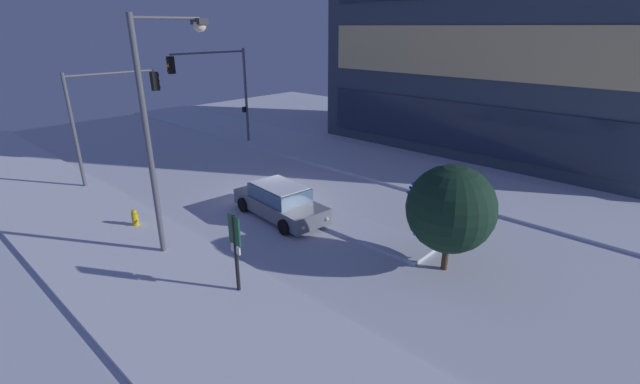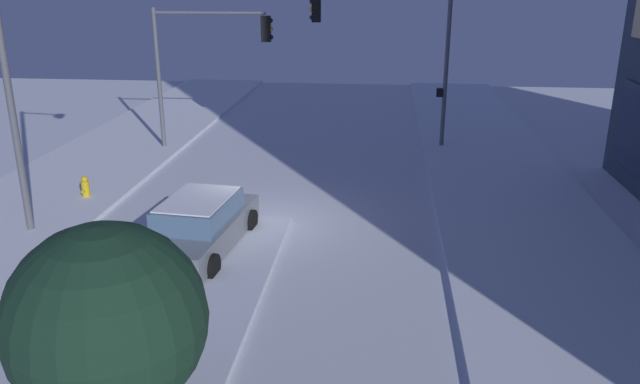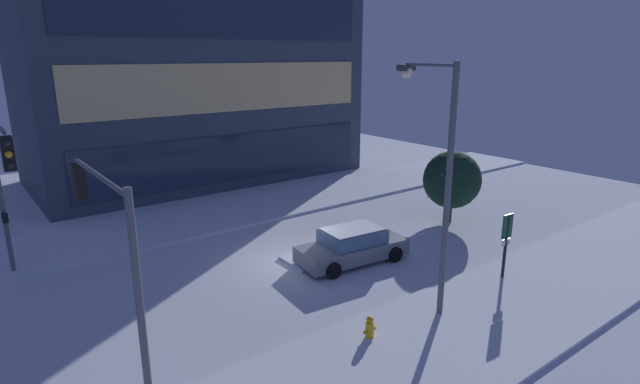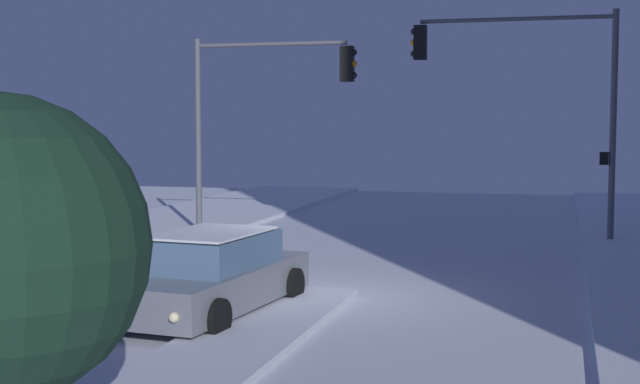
% 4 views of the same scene
% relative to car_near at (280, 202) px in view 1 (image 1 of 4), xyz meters
% --- Properties ---
extents(ground, '(52.00, 52.00, 0.00)m').
position_rel_car_near_xyz_m(ground, '(-2.08, 1.40, -0.71)').
color(ground, silver).
extents(curb_strip_near, '(52.00, 5.20, 0.14)m').
position_rel_car_near_xyz_m(curb_strip_near, '(-2.08, -6.31, -0.64)').
color(curb_strip_near, silver).
rests_on(curb_strip_near, ground).
extents(curb_strip_far, '(52.00, 5.20, 0.14)m').
position_rel_car_near_xyz_m(curb_strip_far, '(-2.08, 9.12, -0.64)').
color(curb_strip_far, silver).
rests_on(curb_strip_far, ground).
extents(median_strip, '(9.00, 1.80, 0.14)m').
position_rel_car_near_xyz_m(median_strip, '(2.15, 1.24, -0.64)').
color(median_strip, silver).
rests_on(median_strip, ground).
extents(car_near, '(4.94, 2.46, 1.49)m').
position_rel_car_near_xyz_m(car_near, '(0.00, 0.00, 0.00)').
color(car_near, slate).
rests_on(car_near, ground).
extents(traffic_light_corner_near_left, '(0.32, 4.94, 5.85)m').
position_rel_car_near_xyz_m(traffic_light_corner_near_left, '(-10.11, -2.51, 3.42)').
color(traffic_light_corner_near_left, '#565960').
rests_on(traffic_light_corner_near_left, ground).
extents(traffic_light_corner_far_left, '(0.32, 5.80, 6.52)m').
position_rel_car_near_xyz_m(traffic_light_corner_far_left, '(-11.53, 5.13, 3.82)').
color(traffic_light_corner_far_left, '#565960').
rests_on(traffic_light_corner_far_left, ground).
extents(street_lamp_arched, '(0.65, 2.56, 8.30)m').
position_rel_car_near_xyz_m(street_lamp_arched, '(-0.58, -4.57, 4.62)').
color(street_lamp_arched, '#565960').
rests_on(street_lamp_arched, ground).
extents(fire_hydrant, '(0.48, 0.26, 0.84)m').
position_rel_car_near_xyz_m(fire_hydrant, '(-3.54, -4.90, -0.31)').
color(fire_hydrant, gold).
rests_on(fire_hydrant, ground).
extents(parking_info_sign, '(0.55, 0.12, 2.69)m').
position_rel_car_near_xyz_m(parking_info_sign, '(3.45, -4.88, 1.01)').
color(parking_info_sign, black).
rests_on(parking_info_sign, ground).
extents(decorated_tree_median, '(2.95, 2.95, 3.75)m').
position_rel_car_near_xyz_m(decorated_tree_median, '(7.47, 0.88, 1.55)').
color(decorated_tree_median, '#473323').
rests_on(decorated_tree_median, ground).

